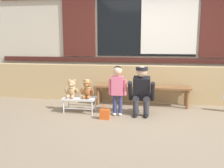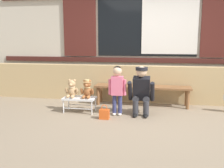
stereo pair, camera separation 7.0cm
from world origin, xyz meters
TOP-DOWN VIEW (x-y plane):
  - ground_plane at (0.00, 0.00)m, footprint 60.00×60.00m
  - brick_low_wall at (0.00, 1.43)m, footprint 8.09×0.25m
  - shop_facade at (0.00, 1.94)m, footprint 8.25×0.26m
  - wooden_bench_long at (-0.03, 1.06)m, footprint 2.10×0.40m
  - small_display_bench at (-1.22, 0.30)m, footprint 0.64×0.36m
  - teddy_bear_plain at (-1.38, 0.30)m, footprint 0.28×0.26m
  - teddy_bear_with_hat at (-1.06, 0.30)m, footprint 0.28×0.27m
  - child_standing at (-0.44, 0.21)m, footprint 0.35×0.18m
  - adult_crouching at (0.02, 0.32)m, footprint 0.50×0.49m
  - handbag_on_ground at (-0.64, -0.07)m, footprint 0.18×0.11m

SIDE VIEW (x-z plane):
  - ground_plane at x=0.00m, z-range 0.00..0.00m
  - handbag_on_ground at x=-0.64m, z-range -0.04..0.23m
  - small_display_bench at x=-1.22m, z-range 0.12..0.42m
  - wooden_bench_long at x=-0.03m, z-range 0.15..0.59m
  - brick_low_wall at x=0.00m, z-range 0.00..0.85m
  - teddy_bear_plain at x=-1.38m, z-range 0.28..0.65m
  - teddy_bear_with_hat at x=-1.06m, z-range 0.29..0.65m
  - adult_crouching at x=0.02m, z-range 0.01..0.96m
  - child_standing at x=-0.44m, z-range 0.11..1.07m
  - shop_facade at x=0.00m, z-range 0.01..3.48m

